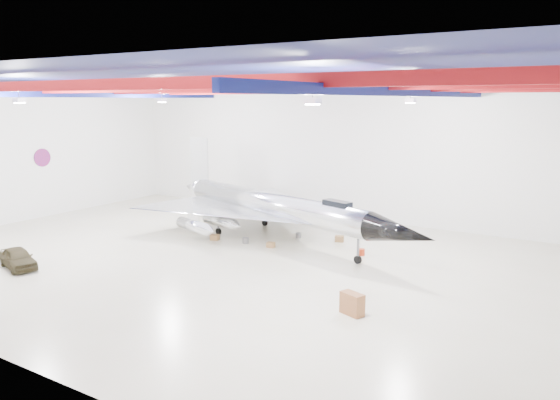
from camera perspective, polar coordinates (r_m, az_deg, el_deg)
The scene contains 17 objects.
floor at distance 34.56m, azimuth -6.61°, elevation -6.00°, with size 40.00×40.00×0.00m, color #B7AE91.
wall_back at distance 46.00m, azimuth 5.02°, elevation 5.11°, with size 40.00×40.00×0.00m, color silver.
wall_left at distance 48.49m, azimuth -25.62°, elevation 4.40°, with size 30.00×30.00×0.00m, color silver.
ceiling at distance 33.19m, azimuth -7.02°, elevation 12.54°, with size 40.00×40.00×0.00m, color #0A0F38.
ceiling_structure at distance 33.17m, azimuth -6.99°, elevation 11.37°, with size 39.50×29.50×1.08m.
wall_roundel at distance 49.58m, azimuth -23.59°, elevation 4.08°, with size 1.50×1.50×0.10m, color #B21414.
jet_aircraft at distance 38.42m, azimuth -0.84°, elevation -0.87°, with size 24.13×17.55×6.74m.
jeep at distance 35.63m, azimuth -25.70°, elevation -5.49°, with size 1.42×3.53×1.20m, color #352F1A.
desk at distance 25.69m, azimuth 7.55°, elevation -10.70°, with size 1.13×0.56×1.03m, color brown.
crate_ply at distance 38.73m, azimuth -6.84°, elevation -3.90°, with size 0.57×0.45×0.40m, color olive.
toolbox_red at distance 42.99m, azimuth -4.94°, elevation -2.46°, with size 0.51×0.41×0.36m, color #A92C10.
engine_drum at distance 37.70m, azimuth -3.62°, elevation -4.25°, with size 0.44×0.44×0.39m, color #59595B.
parts_bin at distance 38.28m, azimuth 6.22°, elevation -4.04°, with size 0.60×0.48×0.42m, color olive.
crate_small at distance 42.22m, azimuth -8.94°, elevation -2.83°, with size 0.42×0.34×0.29m, color #59595B.
tool_chest at distance 35.16m, azimuth 8.48°, elevation -5.41°, with size 0.46×0.46×0.42m, color #A92C10.
oil_barrel at distance 36.61m, azimuth -0.97°, elevation -4.70°, with size 0.51×0.41×0.36m, color olive.
spares_box at distance 39.15m, azimuth 1.95°, elevation -3.71°, with size 0.40×0.40×0.36m, color #59595B.
Camera 1 is at (20.84, -25.79, 9.74)m, focal length 35.00 mm.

